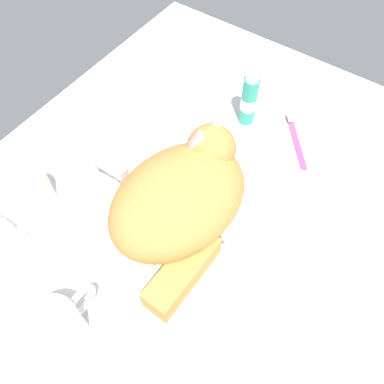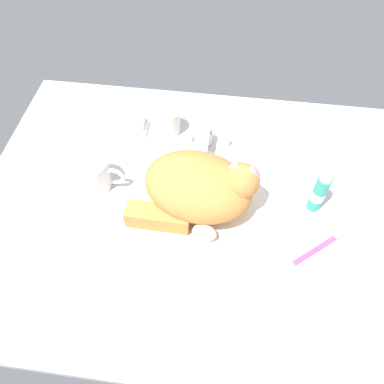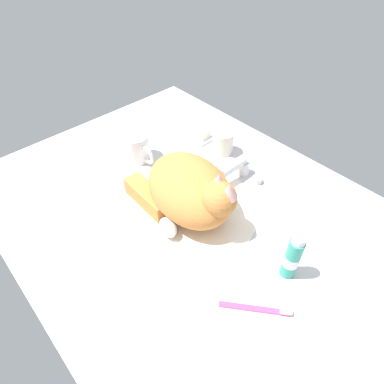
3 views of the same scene
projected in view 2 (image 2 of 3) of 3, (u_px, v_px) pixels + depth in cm
name	position (u px, v px, depth cm)	size (l,w,h in cm)	color
ground_plane	(197.00, 207.00, 92.41)	(110.00, 82.50, 3.00)	silver
sink_basin	(197.00, 203.00, 90.94)	(35.33, 35.33, 0.62)	white
faucet	(206.00, 139.00, 100.08)	(13.26, 11.01, 6.31)	silver
cat	(200.00, 188.00, 84.72)	(30.45, 22.99, 15.95)	#D17F3D
coffee_mug	(94.00, 174.00, 91.23)	(12.37, 8.31, 8.45)	white
rinse_cup	(169.00, 122.00, 102.73)	(6.35, 6.35, 7.37)	silver
soap_dish	(132.00, 127.00, 105.83)	(9.00, 6.40, 1.20)	white
soap_bar	(131.00, 122.00, 104.27)	(7.32, 4.27, 2.63)	white
toothpaste_bottle	(319.00, 193.00, 85.86)	(3.27, 3.27, 12.87)	teal
toothbrush	(321.00, 246.00, 83.91)	(11.83, 10.01, 1.60)	#D83F72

